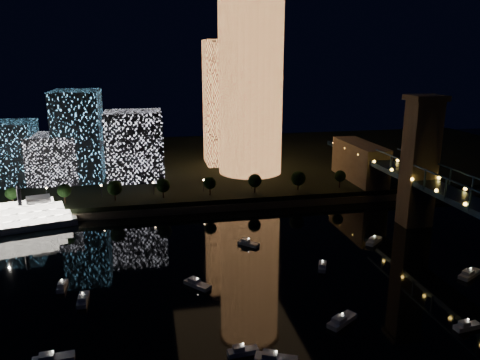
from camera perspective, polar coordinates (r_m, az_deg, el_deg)
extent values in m
plane|color=black|center=(128.64, 6.45, -15.04)|extent=(520.00, 520.00, 0.00)
cube|color=black|center=(275.00, -3.62, 2.07)|extent=(420.00, 160.00, 5.00)
cube|color=#6B5E4C|center=(201.00, -0.60, -3.13)|extent=(420.00, 6.00, 3.00)
cylinder|color=#FF9B51|center=(237.05, 1.31, 11.04)|extent=(32.00, 32.00, 85.18)
cube|color=#FF9B51|center=(258.46, -1.95, 9.32)|extent=(20.96, 20.96, 66.70)
cube|color=white|center=(232.93, -12.70, 4.14)|extent=(26.92, 22.77, 33.13)
cube|color=#59B7F2|center=(239.64, -19.02, 5.18)|extent=(21.46, 27.90, 42.93)
cube|color=white|center=(239.77, -21.66, 2.50)|extent=(22.90, 20.82, 22.90)
cube|color=#59B7F2|center=(244.58, -25.99, 3.03)|extent=(20.90, 22.99, 29.26)
cube|color=#6B5E4C|center=(189.49, 21.01, 1.78)|extent=(11.00, 9.00, 48.00)
cube|color=#6B5E4C|center=(185.77, 21.75, 9.30)|extent=(13.00, 11.00, 2.00)
cube|color=#6B5E4C|center=(234.81, 14.34, 1.61)|extent=(12.00, 40.00, 23.00)
cube|color=#162A47|center=(157.34, 26.63, -2.37)|extent=(0.50, 0.50, 7.00)
cube|color=#162A47|center=(176.00, 21.94, -0.12)|extent=(0.50, 0.50, 7.00)
cube|color=#162A47|center=(195.83, 18.18, 1.69)|extent=(0.50, 0.50, 7.00)
sphere|color=yellow|center=(183.47, 20.25, 0.09)|extent=(1.20, 1.20, 1.20)
sphere|color=yellow|center=(221.90, 14.29, 3.04)|extent=(1.20, 1.20, 1.20)
cube|color=silver|center=(197.94, -26.84, -5.18)|extent=(53.23, 24.29, 2.59)
cube|color=white|center=(197.16, -26.92, -4.50)|extent=(48.77, 22.18, 2.38)
cube|color=white|center=(196.44, -27.01, -3.85)|extent=(44.31, 20.07, 2.38)
cube|color=white|center=(195.75, -27.09, -3.19)|extent=(37.76, 17.43, 2.38)
cube|color=silver|center=(195.00, -23.37, -2.19)|extent=(9.98, 8.42, 1.95)
cylinder|color=black|center=(192.25, -25.33, -1.90)|extent=(1.51, 1.51, 6.49)
cylinder|color=black|center=(196.42, -25.35, -1.56)|extent=(1.51, 1.51, 6.49)
cube|color=silver|center=(164.12, 1.06, -7.77)|extent=(7.17, 6.94, 1.20)
cube|color=silver|center=(164.23, 0.72, -7.34)|extent=(3.27, 3.24, 1.00)
sphere|color=white|center=(163.35, 1.06, -7.13)|extent=(0.36, 0.36, 0.36)
cube|color=silver|center=(158.73, 26.23, -10.26)|extent=(9.49, 6.99, 1.20)
cube|color=silver|center=(157.11, 26.06, -10.06)|extent=(3.97, 3.64, 1.00)
sphere|color=white|center=(157.93, 26.31, -9.60)|extent=(0.36, 0.36, 0.36)
cube|color=silver|center=(137.57, -5.21, -12.59)|extent=(7.62, 8.33, 1.20)
cube|color=silver|center=(137.87, -5.61, -12.02)|extent=(3.64, 3.73, 1.00)
sphere|color=white|center=(136.66, -5.23, -11.85)|extent=(0.36, 0.36, 0.36)
cube|color=silver|center=(115.52, -21.79, -19.64)|extent=(9.01, 3.69, 1.20)
cube|color=silver|center=(115.07, -22.53, -19.21)|extent=(3.28, 2.58, 1.00)
sphere|color=white|center=(114.43, -21.89, -18.81)|extent=(0.36, 0.36, 0.36)
cube|color=silver|center=(145.36, -20.84, -12.00)|extent=(2.30, 6.81, 1.20)
cube|color=silver|center=(143.99, -20.95, -11.79)|extent=(1.81, 2.40, 1.00)
sphere|color=white|center=(144.50, -20.92, -11.29)|extent=(0.36, 0.36, 0.36)
cube|color=silver|center=(172.95, 16.02, -7.16)|extent=(8.13, 7.56, 1.20)
cube|color=silver|center=(171.44, 15.89, -6.95)|extent=(3.66, 3.59, 1.00)
sphere|color=white|center=(172.22, 16.07, -6.54)|extent=(0.36, 0.36, 0.36)
cube|color=silver|center=(136.34, -18.59, -13.66)|extent=(2.57, 7.99, 1.20)
cube|color=silver|center=(134.78, -18.69, -13.49)|extent=(2.08, 2.80, 1.00)
sphere|color=white|center=(135.42, -18.66, -12.91)|extent=(0.36, 0.36, 0.36)
cube|color=silver|center=(123.45, 12.34, -16.41)|extent=(9.35, 7.61, 1.20)
cube|color=silver|center=(121.86, 12.00, -16.23)|extent=(4.04, 3.80, 1.00)
sphere|color=white|center=(122.42, 12.39, -15.61)|extent=(0.36, 0.36, 0.36)
cube|color=silver|center=(149.76, 10.01, -10.36)|extent=(4.85, 7.35, 1.20)
cube|color=silver|center=(148.34, 10.01, -10.15)|extent=(2.65, 2.98, 1.00)
sphere|color=white|center=(148.92, 10.05, -9.66)|extent=(0.36, 0.36, 0.36)
cube|color=silver|center=(130.79, 25.96, -15.77)|extent=(7.00, 3.03, 1.20)
cube|color=silver|center=(129.60, 25.69, -15.47)|extent=(2.58, 2.05, 1.00)
sphere|color=white|center=(129.83, 26.07, -15.01)|extent=(0.36, 0.36, 0.36)
cube|color=silver|center=(110.45, 0.37, -20.18)|extent=(7.06, 2.79, 1.20)
cube|color=silver|center=(109.58, -0.18, -19.80)|extent=(2.56, 1.99, 1.00)
sphere|color=white|center=(109.31, 0.37, -19.33)|extent=(0.36, 0.36, 0.36)
cube|color=silver|center=(108.49, 4.42, -20.97)|extent=(9.63, 6.25, 1.20)
cube|color=silver|center=(107.97, 3.66, -20.44)|extent=(3.89, 3.45, 1.00)
sphere|color=white|center=(107.32, 4.44, -20.11)|extent=(0.36, 0.36, 0.36)
cylinder|color=black|center=(209.21, -25.97, -2.39)|extent=(0.70, 0.70, 4.00)
sphere|color=black|center=(208.27, -26.08, -1.47)|extent=(5.12, 5.12, 5.12)
cylinder|color=black|center=(204.89, -20.56, -2.15)|extent=(0.70, 0.70, 4.00)
sphere|color=black|center=(203.94, -20.65, -1.21)|extent=(5.62, 5.62, 5.62)
cylinder|color=black|center=(202.47, -14.98, -1.89)|extent=(0.70, 0.70, 4.00)
sphere|color=black|center=(201.50, -15.04, -0.94)|extent=(6.27, 6.27, 6.27)
cylinder|color=black|center=(202.00, -9.31, -1.60)|extent=(0.70, 0.70, 4.00)
sphere|color=black|center=(201.04, -9.36, -0.65)|extent=(6.01, 6.01, 6.01)
cylinder|color=black|center=(203.51, -3.68, -1.30)|extent=(0.70, 0.70, 4.00)
sphere|color=black|center=(202.55, -3.70, -0.35)|extent=(5.53, 5.53, 5.53)
cylinder|color=black|center=(206.96, 1.81, -1.00)|extent=(0.70, 0.70, 4.00)
sphere|color=black|center=(206.01, 1.82, -0.06)|extent=(5.99, 5.99, 5.99)
cylinder|color=black|center=(212.23, 7.08, -0.70)|extent=(0.70, 0.70, 4.00)
sphere|color=black|center=(211.31, 7.11, 0.21)|extent=(6.70, 6.70, 6.70)
cylinder|color=black|center=(219.22, 12.05, -0.41)|extent=(0.70, 0.70, 4.00)
sphere|color=black|center=(218.33, 12.10, 0.47)|extent=(5.25, 5.25, 5.25)
cylinder|color=black|center=(211.90, -22.46, -1.65)|extent=(0.24, 0.24, 5.00)
sphere|color=#FFCC7F|center=(211.16, -22.54, -0.92)|extent=(0.70, 0.70, 0.70)
cylinder|color=black|center=(208.58, -16.54, -1.36)|extent=(0.24, 0.24, 5.00)
sphere|color=#FFCC7F|center=(207.84, -16.59, -0.62)|extent=(0.70, 0.70, 0.70)
cylinder|color=black|center=(207.56, -10.49, -1.06)|extent=(0.24, 0.24, 5.00)
sphere|color=#FFCC7F|center=(206.81, -10.53, -0.32)|extent=(0.70, 0.70, 0.70)
cylinder|color=black|center=(208.86, -4.45, -0.75)|extent=(0.24, 0.24, 5.00)
sphere|color=#FFCC7F|center=(208.11, -4.47, 0.00)|extent=(0.70, 0.70, 0.70)
cylinder|color=black|center=(212.44, 1.45, -0.43)|extent=(0.24, 0.24, 5.00)
sphere|color=#FFCC7F|center=(211.71, 1.45, 0.30)|extent=(0.70, 0.70, 0.70)
cylinder|color=black|center=(218.20, 7.09, -0.12)|extent=(0.24, 0.24, 5.00)
sphere|color=#FFCC7F|center=(217.48, 7.12, 0.59)|extent=(0.70, 0.70, 0.70)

